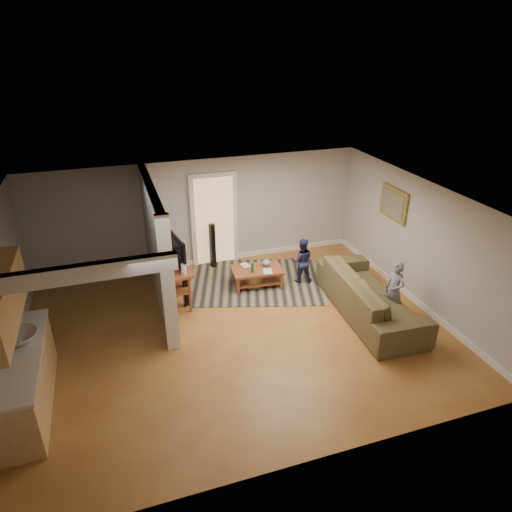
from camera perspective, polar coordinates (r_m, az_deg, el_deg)
The scene contains 11 objects.
ground at distance 8.53m, azimuth -2.23°, elevation -9.47°, with size 7.50×7.50×0.00m, color brown.
room_shell at distance 7.97m, azimuth -10.64°, elevation -0.46°, with size 7.54×6.02×2.52m.
area_rug at distance 10.14m, azimuth 0.05°, elevation -3.15°, with size 2.90×2.12×0.01m, color black.
sofa at distance 9.32m, azimuth 13.76°, elevation -6.92°, with size 2.81×1.10×0.82m, color #473823.
coffee_table at distance 9.83m, azimuth 0.23°, elevation -2.05°, with size 1.12×0.72×0.63m.
tv_console at distance 9.25m, azimuth -10.49°, elevation -1.42°, with size 0.71×1.39×1.14m.
speaker_left at distance 9.14m, azimuth -8.87°, elevation -3.61°, with size 0.10×0.10×0.96m, color black.
speaker_right at distance 10.58m, azimuth -5.45°, elevation 1.26°, with size 0.11×0.11×1.08m, color black.
toy_basket at distance 9.93m, azimuth -0.37°, elevation -2.78°, with size 0.46×0.46×0.41m.
child at distance 9.38m, azimuth 16.49°, elevation -7.05°, with size 0.41×0.27×1.13m, color gray.
toddler at distance 10.20m, azimuth 5.60°, elevation -3.15°, with size 0.50×0.39×1.02m, color #202042.
Camera 1 is at (-1.86, -6.69, 4.96)m, focal length 32.00 mm.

